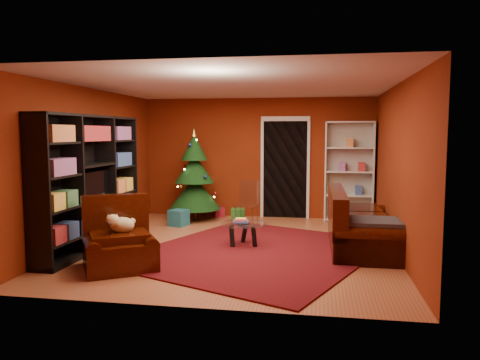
% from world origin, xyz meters
% --- Properties ---
extents(floor, '(5.00, 5.50, 0.05)m').
position_xyz_m(floor, '(0.00, 0.00, -0.03)').
color(floor, '#995130').
rests_on(floor, ground).
extents(ceiling, '(5.00, 5.50, 0.05)m').
position_xyz_m(ceiling, '(0.00, 0.00, 2.62)').
color(ceiling, silver).
rests_on(ceiling, wall_back).
extents(wall_back, '(5.00, 0.05, 2.60)m').
position_xyz_m(wall_back, '(0.00, 2.77, 1.30)').
color(wall_back, maroon).
rests_on(wall_back, ground).
extents(wall_left, '(0.05, 5.50, 2.60)m').
position_xyz_m(wall_left, '(-2.52, 0.00, 1.30)').
color(wall_left, maroon).
rests_on(wall_left, ground).
extents(wall_right, '(0.05, 5.50, 2.60)m').
position_xyz_m(wall_right, '(2.52, 0.00, 1.30)').
color(wall_right, maroon).
rests_on(wall_right, ground).
extents(doorway, '(1.06, 0.60, 2.16)m').
position_xyz_m(doorway, '(0.60, 2.73, 1.05)').
color(doorway, black).
rests_on(doorway, floor).
extents(rug, '(4.45, 4.74, 0.02)m').
position_xyz_m(rug, '(0.39, -0.34, 0.01)').
color(rug, '#550C11').
rests_on(rug, floor).
extents(media_unit, '(0.51, 2.78, 2.13)m').
position_xyz_m(media_unit, '(-2.27, -0.52, 1.06)').
color(media_unit, black).
rests_on(media_unit, floor).
extents(christmas_tree, '(1.40, 1.40, 1.96)m').
position_xyz_m(christmas_tree, '(-1.27, 2.15, 0.95)').
color(christmas_tree, black).
rests_on(christmas_tree, floor).
extents(gift_box_teal, '(0.41, 0.41, 0.32)m').
position_xyz_m(gift_box_teal, '(-1.42, 1.47, 0.16)').
color(gift_box_teal, '#1B6278').
rests_on(gift_box_teal, floor).
extents(gift_box_green, '(0.31, 0.31, 0.28)m').
position_xyz_m(gift_box_green, '(-0.32, 2.08, 0.14)').
color(gift_box_green, '#206C20').
rests_on(gift_box_green, floor).
extents(gift_box_red, '(0.28, 0.28, 0.21)m').
position_xyz_m(gift_box_red, '(-0.83, 2.59, 0.11)').
color(gift_box_red, maroon).
rests_on(gift_box_red, floor).
extents(white_bookshelf, '(1.01, 0.40, 2.14)m').
position_xyz_m(white_bookshelf, '(1.95, 2.57, 1.04)').
color(white_bookshelf, white).
rests_on(white_bookshelf, floor).
extents(armchair, '(1.39, 1.39, 0.79)m').
position_xyz_m(armchair, '(-1.35, -1.50, 0.40)').
color(armchair, black).
rests_on(armchair, rug).
extents(dog, '(0.50, 0.46, 0.26)m').
position_xyz_m(dog, '(-1.33, -1.44, 0.59)').
color(dog, beige).
rests_on(dog, armchair).
extents(sofa, '(1.02, 2.24, 0.96)m').
position_xyz_m(sofa, '(2.02, 0.19, 0.48)').
color(sofa, black).
rests_on(sofa, rug).
extents(coffee_table, '(0.81, 0.81, 0.47)m').
position_xyz_m(coffee_table, '(0.12, 0.01, 0.20)').
color(coffee_table, gray).
rests_on(coffee_table, rug).
extents(acrylic_chair, '(0.49, 0.52, 0.83)m').
position_xyz_m(acrylic_chair, '(-0.06, 1.57, 0.41)').
color(acrylic_chair, '#66605B').
rests_on(acrylic_chair, rug).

